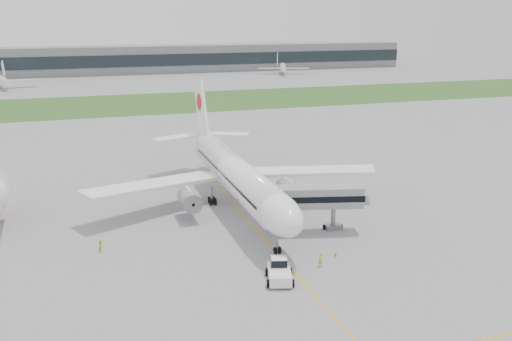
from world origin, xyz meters
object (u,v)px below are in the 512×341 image
object	(u,v)px
pushback_tug	(279,271)
ground_crew_near	(320,260)
airliner	(234,172)
jet_bridge	(308,198)

from	to	relation	value
pushback_tug	ground_crew_near	size ratio (longest dim) A/B	2.77
airliner	ground_crew_near	world-z (taller)	airliner
pushback_tug	jet_bridge	xyz separation A→B (m)	(9.08, 13.17, 3.90)
jet_bridge	ground_crew_near	world-z (taller)	jet_bridge
airliner	ground_crew_near	bearing A→B (deg)	-81.84
airliner	ground_crew_near	distance (m)	25.85
pushback_tug	ground_crew_near	world-z (taller)	pushback_tug
airliner	pushback_tug	world-z (taller)	airliner
ground_crew_near	airliner	bearing A→B (deg)	-99.90
jet_bridge	ground_crew_near	size ratio (longest dim) A/B	7.99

